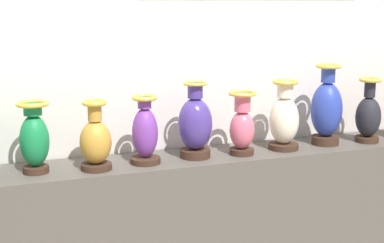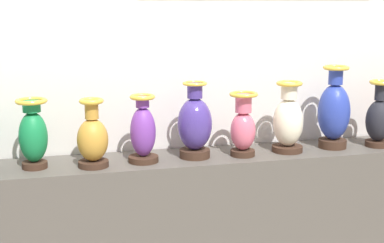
{
  "view_description": "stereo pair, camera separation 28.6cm",
  "coord_description": "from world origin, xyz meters",
  "px_view_note": "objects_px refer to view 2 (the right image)",
  "views": [
    {
      "loc": [
        -0.98,
        -2.62,
        1.72
      ],
      "look_at": [
        0.0,
        0.0,
        1.14
      ],
      "focal_mm": 54.43,
      "sensor_mm": 36.0,
      "label": 1
    },
    {
      "loc": [
        -0.7,
        -2.71,
        1.72
      ],
      "look_at": [
        0.0,
        0.0,
        1.14
      ],
      "focal_mm": 54.43,
      "sensor_mm": 36.0,
      "label": 2
    }
  ],
  "objects_px": {
    "vase_emerald": "(33,134)",
    "vase_violet": "(143,132)",
    "vase_ivory": "(288,121)",
    "vase_cobalt": "(334,112)",
    "vase_onyx": "(379,119)",
    "vase_indigo": "(195,125)",
    "vase_rose": "(243,127)",
    "vase_ochre": "(93,139)"
  },
  "relations": [
    {
      "from": "vase_emerald",
      "to": "vase_violet",
      "type": "distance_m",
      "value": 0.51
    },
    {
      "from": "vase_ivory",
      "to": "vase_cobalt",
      "type": "relative_size",
      "value": 0.84
    },
    {
      "from": "vase_cobalt",
      "to": "vase_onyx",
      "type": "height_order",
      "value": "vase_cobalt"
    },
    {
      "from": "vase_cobalt",
      "to": "vase_onyx",
      "type": "distance_m",
      "value": 0.25
    },
    {
      "from": "vase_ivory",
      "to": "vase_cobalt",
      "type": "bearing_deg",
      "value": 3.36
    },
    {
      "from": "vase_indigo",
      "to": "vase_onyx",
      "type": "bearing_deg",
      "value": -1.54
    },
    {
      "from": "vase_emerald",
      "to": "vase_violet",
      "type": "xyz_separation_m",
      "value": [
        0.51,
        -0.02,
        -0.01
      ]
    },
    {
      "from": "vase_indigo",
      "to": "vase_ivory",
      "type": "relative_size",
      "value": 1.04
    },
    {
      "from": "vase_emerald",
      "to": "vase_rose",
      "type": "bearing_deg",
      "value": -1.84
    },
    {
      "from": "vase_rose",
      "to": "vase_cobalt",
      "type": "relative_size",
      "value": 0.74
    },
    {
      "from": "vase_violet",
      "to": "vase_ivory",
      "type": "height_order",
      "value": "vase_ivory"
    },
    {
      "from": "vase_ochre",
      "to": "vase_violet",
      "type": "bearing_deg",
      "value": 5.73
    },
    {
      "from": "vase_emerald",
      "to": "vase_cobalt",
      "type": "relative_size",
      "value": 0.75
    },
    {
      "from": "vase_violet",
      "to": "vase_cobalt",
      "type": "relative_size",
      "value": 0.76
    },
    {
      "from": "vase_emerald",
      "to": "vase_onyx",
      "type": "bearing_deg",
      "value": -0.96
    },
    {
      "from": "vase_ivory",
      "to": "vase_cobalt",
      "type": "distance_m",
      "value": 0.27
    },
    {
      "from": "vase_emerald",
      "to": "vase_cobalt",
      "type": "bearing_deg",
      "value": 0.16
    },
    {
      "from": "vase_ivory",
      "to": "vase_emerald",
      "type": "bearing_deg",
      "value": 179.49
    },
    {
      "from": "vase_violet",
      "to": "vase_cobalt",
      "type": "distance_m",
      "value": 1.01
    },
    {
      "from": "vase_ochre",
      "to": "vase_cobalt",
      "type": "distance_m",
      "value": 1.26
    },
    {
      "from": "vase_onyx",
      "to": "vase_indigo",
      "type": "bearing_deg",
      "value": 178.46
    },
    {
      "from": "vase_rose",
      "to": "vase_cobalt",
      "type": "distance_m",
      "value": 0.52
    },
    {
      "from": "vase_ochre",
      "to": "vase_onyx",
      "type": "bearing_deg",
      "value": 0.58
    },
    {
      "from": "vase_ochre",
      "to": "vase_ivory",
      "type": "bearing_deg",
      "value": 1.95
    },
    {
      "from": "vase_ivory",
      "to": "vase_cobalt",
      "type": "height_order",
      "value": "vase_cobalt"
    },
    {
      "from": "vase_emerald",
      "to": "vase_ochre",
      "type": "distance_m",
      "value": 0.27
    },
    {
      "from": "vase_ochre",
      "to": "vase_indigo",
      "type": "bearing_deg",
      "value": 4.81
    },
    {
      "from": "vase_cobalt",
      "to": "vase_violet",
      "type": "bearing_deg",
      "value": -178.59
    },
    {
      "from": "vase_emerald",
      "to": "vase_onyx",
      "type": "relative_size",
      "value": 0.92
    },
    {
      "from": "vase_violet",
      "to": "vase_onyx",
      "type": "distance_m",
      "value": 1.26
    },
    {
      "from": "vase_emerald",
      "to": "vase_ivory",
      "type": "bearing_deg",
      "value": -0.51
    },
    {
      "from": "vase_ochre",
      "to": "vase_cobalt",
      "type": "bearing_deg",
      "value": 2.24
    },
    {
      "from": "vase_ochre",
      "to": "vase_violet",
      "type": "height_order",
      "value": "vase_violet"
    },
    {
      "from": "vase_rose",
      "to": "vase_ochre",
      "type": "bearing_deg",
      "value": -179.04
    },
    {
      "from": "vase_emerald",
      "to": "vase_ochre",
      "type": "bearing_deg",
      "value": -9.6
    },
    {
      "from": "vase_violet",
      "to": "vase_indigo",
      "type": "xyz_separation_m",
      "value": [
        0.26,
        0.02,
        0.02
      ]
    },
    {
      "from": "vase_onyx",
      "to": "vase_violet",
      "type": "bearing_deg",
      "value": 179.6
    },
    {
      "from": "vase_cobalt",
      "to": "vase_onyx",
      "type": "xyz_separation_m",
      "value": [
        0.25,
        -0.03,
        -0.04
      ]
    },
    {
      "from": "vase_rose",
      "to": "vase_onyx",
      "type": "relative_size",
      "value": 0.91
    },
    {
      "from": "vase_violet",
      "to": "vase_onyx",
      "type": "relative_size",
      "value": 0.92
    },
    {
      "from": "vase_onyx",
      "to": "vase_emerald",
      "type": "bearing_deg",
      "value": 179.04
    },
    {
      "from": "vase_indigo",
      "to": "vase_ivory",
      "type": "bearing_deg",
      "value": -0.99
    }
  ]
}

